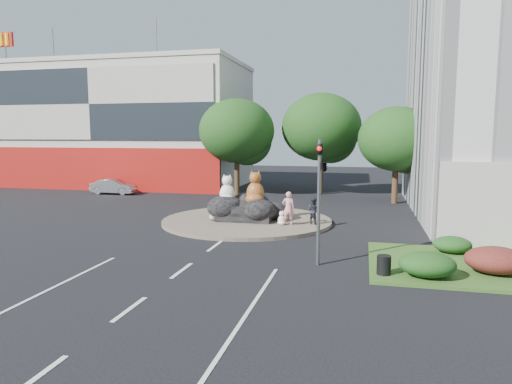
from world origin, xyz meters
The scene contains 21 objects.
ground centered at (0.00, 0.00, 0.00)m, with size 120.00×120.00×0.00m, color black.
roundabout_island centered at (0.00, 10.00, 0.10)m, with size 10.00×10.00×0.20m, color brown.
rock_plinth centered at (0.00, 10.00, 0.65)m, with size 3.20×2.60×0.90m, color black, non-canonical shape.
shophouse_block centered at (-18.00, 27.91, 6.18)m, with size 25.20×12.30×17.40m.
grass_verge centered at (12.00, 3.00, 0.06)m, with size 10.00×6.00×0.12m, color #2E501A.
tree_left centered at (-3.93, 22.06, 5.25)m, with size 6.46×6.46×8.27m.
tree_mid centered at (3.07, 24.06, 5.56)m, with size 6.84×6.84×8.76m.
tree_right centered at (9.07, 20.06, 4.63)m, with size 5.70×5.70×7.30m.
hedge_near_green centered at (9.00, 1.00, 0.57)m, with size 2.00×1.60×0.90m, color #1C3B13.
hedge_red centered at (11.50, 2.00, 0.61)m, with size 2.20×1.76×0.99m, color #471216.
hedge_back_green centered at (10.50, 4.80, 0.48)m, with size 1.60×1.28×0.72m, color #1C3B13.
traffic_light centered at (5.10, 2.00, 3.62)m, with size 0.44×1.24×5.00m.
street_lamp centered at (12.82, 8.00, 4.55)m, with size 2.34×0.22×8.06m.
cat_white centered at (-1.16, 9.83, 1.99)m, with size 1.06×0.92×1.77m, color silver, non-canonical shape.
cat_tabby centered at (0.52, 9.97, 2.11)m, with size 1.21×1.05×2.02m, color #A24921, non-canonical shape.
kitten_calico centered at (-1.81, 9.17, 0.70)m, with size 0.60×0.52×0.99m, color beige, non-canonical shape.
kitten_white centered at (2.31, 8.75, 0.60)m, with size 0.48×0.42×0.81m, color white, non-canonical shape.
pedestrian_pink centered at (2.68, 8.79, 1.14)m, with size 0.69×0.45×1.88m, color pink.
pedestrian_dark centered at (4.00, 9.44, 0.95)m, with size 0.73×0.57×1.49m, color #212129.
parked_car centered at (-14.67, 19.97, 0.66)m, with size 1.40×4.01×1.32m, color #A8ABB0.
litter_bin centered at (7.50, 0.93, 0.47)m, with size 0.51×0.51×0.70m, color black.
Camera 1 is at (6.70, -15.84, 5.17)m, focal length 32.00 mm.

